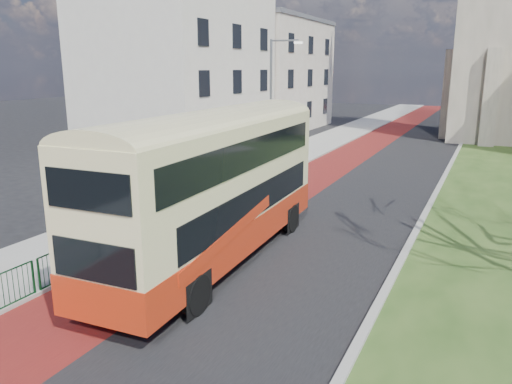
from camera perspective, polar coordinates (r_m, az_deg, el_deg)
The scene contains 11 objects.
ground at distance 15.56m, azimuth -10.34°, elevation -10.54°, with size 160.00×160.00×0.00m, color black.
road_carriageway at distance 32.77m, azimuth 12.73°, elevation 2.41°, with size 9.00×120.00×0.01m, color black.
bus_lane at distance 33.45m, azimuth 8.22°, elevation 2.85°, with size 3.40×120.00×0.01m, color #591414.
pavement_west at distance 34.73m, azimuth 2.23°, elevation 3.48°, with size 4.00×120.00×0.12m, color gray.
kerb_west at distance 34.00m, azimuth 5.33°, elevation 3.21°, with size 0.25×120.00×0.13m, color #999993.
kerb_east at distance 34.05m, azimuth 21.06°, elevation 2.35°, with size 0.25×80.00×0.13m, color #999993.
pedestrian_railing at distance 20.02m, azimuth -10.63°, elevation -3.23°, with size 0.07×24.00×1.12m.
street_block_near at distance 40.23m, azimuth -8.72°, elevation 14.02°, with size 10.30×14.30×13.00m.
street_block_far at distance 54.25m, azimuth 1.05°, elevation 13.34°, with size 10.30×16.30×11.50m.
streetlamp at distance 32.10m, azimuth 1.96°, elevation 10.78°, with size 2.13×0.18×8.00m.
bus at distance 16.38m, azimuth -4.68°, elevation 1.24°, with size 3.14×11.82×4.90m.
Camera 1 is at (8.46, -11.37, 6.41)m, focal length 35.00 mm.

